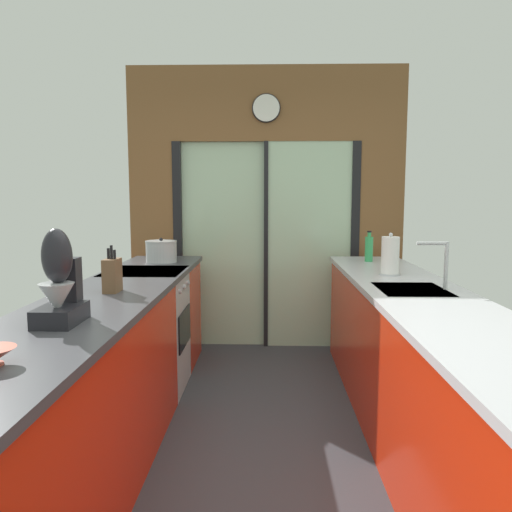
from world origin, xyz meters
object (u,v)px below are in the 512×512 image
Objects in this scene: knife_block at (112,275)px; stand_mixer at (60,287)px; paper_towel_roll at (390,256)px; stock_pot at (161,251)px; oven_range at (146,331)px; soap_bottle at (369,248)px.

stand_mixer is (0.00, -0.73, 0.06)m from knife_block.
stock_pot is at bearing 159.84° from paper_towel_roll.
knife_block is (0.02, -0.83, 0.57)m from oven_range.
stock_pot is (0.02, 0.50, 0.56)m from oven_range.
stand_mixer is 1.59× the size of soap_bottle.
soap_bottle is at bearing 18.18° from oven_range.
oven_range is at bearing 175.16° from paper_towel_roll.
paper_towel_roll is at bearing -90.00° from soap_bottle.
stock_pot is 0.88× the size of paper_towel_roll.
oven_range is 3.04× the size of paper_towel_roll.
paper_towel_roll is (1.78, 0.68, 0.03)m from knife_block.
paper_towel_roll is at bearing -20.16° from stock_pot.
paper_towel_roll reaches higher than oven_range.
soap_bottle is 0.74m from paper_towel_roll.
oven_range is at bearing -92.11° from stock_pot.
stock_pot is 1.90m from paper_towel_roll.
stand_mixer is at bearing -89.32° from oven_range.
knife_block reaches higher than soap_bottle.
paper_towel_roll is (0.00, -0.74, 0.02)m from soap_bottle.
oven_range is 1.68m from stand_mixer.
knife_block is at bearing -159.05° from paper_towel_roll.
stock_pot is at bearing 90.00° from knife_block.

